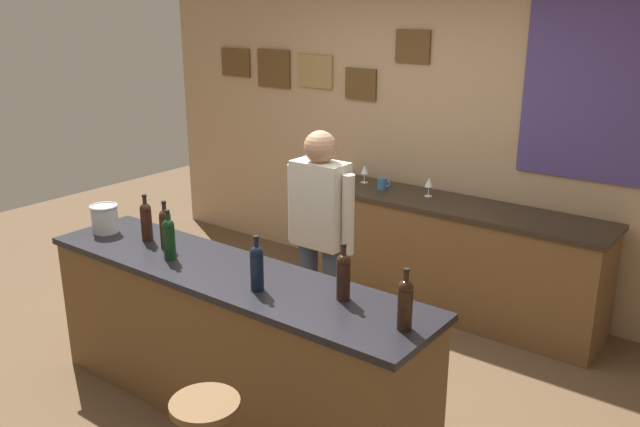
% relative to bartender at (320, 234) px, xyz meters
% --- Properties ---
extents(ground_plane, '(10.00, 10.00, 0.00)m').
position_rel_bartender_xyz_m(ground_plane, '(-0.07, -0.39, -0.94)').
color(ground_plane, brown).
extents(back_wall, '(6.00, 0.09, 2.80)m').
position_rel_bartender_xyz_m(back_wall, '(-0.05, 1.64, 0.48)').
color(back_wall, tan).
rests_on(back_wall, ground_plane).
extents(bar_counter, '(2.59, 0.60, 0.92)m').
position_rel_bartender_xyz_m(bar_counter, '(-0.07, -0.79, -0.47)').
color(bar_counter, brown).
rests_on(bar_counter, ground_plane).
extents(side_counter, '(2.43, 0.56, 0.90)m').
position_rel_bartender_xyz_m(side_counter, '(0.33, 1.26, -0.48)').
color(side_counter, brown).
rests_on(side_counter, ground_plane).
extents(bartender, '(0.52, 0.21, 1.62)m').
position_rel_bartender_xyz_m(bartender, '(0.00, 0.00, 0.00)').
color(bartender, '#384766').
rests_on(bartender, ground_plane).
extents(wine_bottle_a, '(0.07, 0.07, 0.31)m').
position_rel_bartender_xyz_m(wine_bottle_a, '(-0.84, -0.73, 0.12)').
color(wine_bottle_a, black).
rests_on(wine_bottle_a, bar_counter).
extents(wine_bottle_b, '(0.07, 0.07, 0.31)m').
position_rel_bartender_xyz_m(wine_bottle_b, '(-0.63, -0.75, 0.12)').
color(wine_bottle_b, black).
rests_on(wine_bottle_b, bar_counter).
extents(wine_bottle_c, '(0.07, 0.07, 0.31)m').
position_rel_bartender_xyz_m(wine_bottle_c, '(-0.47, -0.86, 0.12)').
color(wine_bottle_c, black).
rests_on(wine_bottle_c, bar_counter).
extents(wine_bottle_d, '(0.07, 0.07, 0.31)m').
position_rel_bartender_xyz_m(wine_bottle_d, '(0.25, -0.88, 0.12)').
color(wine_bottle_d, black).
rests_on(wine_bottle_d, bar_counter).
extents(wine_bottle_e, '(0.07, 0.07, 0.31)m').
position_rel_bartender_xyz_m(wine_bottle_e, '(0.68, -0.69, 0.12)').
color(wine_bottle_e, black).
rests_on(wine_bottle_e, bar_counter).
extents(wine_bottle_f, '(0.07, 0.07, 0.31)m').
position_rel_bartender_xyz_m(wine_bottle_f, '(1.09, -0.79, 0.12)').
color(wine_bottle_f, black).
rests_on(wine_bottle_f, bar_counter).
extents(ice_bucket, '(0.19, 0.19, 0.19)m').
position_rel_bartender_xyz_m(ice_bucket, '(-1.19, -0.80, 0.08)').
color(ice_bucket, '#B7BABF').
rests_on(ice_bucket, bar_counter).
extents(wine_glass_a, '(0.07, 0.07, 0.16)m').
position_rel_bartender_xyz_m(wine_glass_a, '(-0.55, 1.36, 0.07)').
color(wine_glass_a, silver).
rests_on(wine_glass_a, side_counter).
extents(wine_glass_b, '(0.07, 0.07, 0.16)m').
position_rel_bartender_xyz_m(wine_glass_b, '(0.09, 1.32, 0.07)').
color(wine_glass_b, silver).
rests_on(wine_glass_b, side_counter).
extents(coffee_mug, '(0.12, 0.08, 0.09)m').
position_rel_bartender_xyz_m(coffee_mug, '(-0.32, 1.27, 0.01)').
color(coffee_mug, '#336699').
rests_on(coffee_mug, side_counter).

